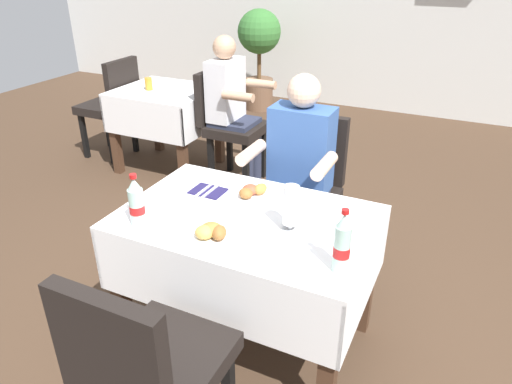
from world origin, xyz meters
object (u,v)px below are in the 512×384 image
Objects in this scene: plate_far_diner at (251,193)px; background_chair_left at (112,102)px; main_dining_table at (247,247)px; cola_bottle_secondary at (136,203)px; chair_far_diner_seat at (304,186)px; background_dining_table at (167,111)px; chair_near_camera_side at (148,365)px; beer_glass_left at (291,208)px; background_table_tumbler at (149,84)px; background_chair_right at (227,120)px; background_patron at (232,103)px; napkin_cutlery_set at (208,191)px; potted_plant_corner at (259,48)px; plate_near_camera at (213,233)px; cola_bottle_primary at (342,245)px; seated_diner_far at (297,169)px.

plate_far_diner is 0.24× the size of background_chair_left.
cola_bottle_secondary is at bearing -145.75° from main_dining_table.
background_dining_table is (-1.67, 0.92, -0.00)m from chair_far_diner_seat.
chair_near_camera_side is 0.85m from beer_glass_left.
background_chair_left is at bearing 172.29° from background_table_tumbler.
cola_bottle_secondary is 2.10m from background_chair_right.
background_patron is at bearing -0.00° from background_chair_left.
background_dining_table is at bearing 123.83° from chair_near_camera_side.
napkin_cutlery_set is 0.20× the size of background_chair_left.
napkin_cutlery_set is 0.15× the size of potted_plant_corner.
plate_near_camera is 0.24× the size of background_chair_left.
main_dining_table is 10.75× the size of background_table_tumbler.
plate_near_camera is 4.33m from potted_plant_corner.
napkin_cutlery_set is 2.55m from background_chair_left.
potted_plant_corner is (-0.67, 2.06, 0.23)m from background_chair_right.
main_dining_table is 1.22× the size of background_chair_right.
cola_bottle_primary reaches higher than plate_near_camera.
potted_plant_corner is (-1.93, 3.80, -0.08)m from beer_glass_left.
plate_far_diner is at bearing 10.99° from napkin_cutlery_set.
background_chair_right is 8.82× the size of background_table_tumbler.
main_dining_table is 1.99m from background_chair_right.
napkin_cutlery_set is at bearing 123.58° from plate_near_camera.
chair_near_camera_side is at bearing -90.00° from chair_far_diner_seat.
seated_diner_far reaches higher than napkin_cutlery_set.
plate_far_diner is 0.37m from beer_glass_left.
background_chair_left is at bearing 132.72° from chair_near_camera_side.
chair_near_camera_side reaches higher than background_table_tumbler.
cola_bottle_primary reaches higher than main_dining_table.
napkin_cutlery_set is 3.89m from potted_plant_corner.
napkin_cutlery_set is at bearing -169.01° from plate_far_diner.
beer_glass_left is 0.17× the size of potted_plant_corner.
main_dining_table is at bearing -65.67° from potted_plant_corner.
main_dining_table is at bearing -36.55° from background_chair_left.
napkin_cutlery_set is at bearing -48.67° from background_dining_table.
beer_glass_left is 0.22× the size of background_chair_right.
chair_near_camera_side is at bearing -86.03° from plate_far_diner.
potted_plant_corner is (0.08, 2.13, -0.03)m from background_table_tumbler.
main_dining_table and background_dining_table have the same top height.
seated_diner_far is at bearing -24.15° from background_chair_left.
background_dining_table is (-1.38, 1.57, -0.20)m from napkin_cutlery_set.
plate_near_camera is 2.14× the size of background_table_tumbler.
chair_far_diner_seat is 3.58× the size of cola_bottle_primary.
seated_diner_far reaches higher than beer_glass_left.
background_chair_left is (-2.30, 2.49, 0.00)m from chair_near_camera_side.
plate_near_camera is 2.16m from background_patron.
background_table_tumbler is at bearing 140.44° from beer_glass_left.
chair_near_camera_side is at bearing -67.36° from background_chair_right.
cola_bottle_secondary is at bearing -158.61° from beer_glass_left.
background_chair_left reaches higher than plate_far_diner.
background_chair_right reaches higher than main_dining_table.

